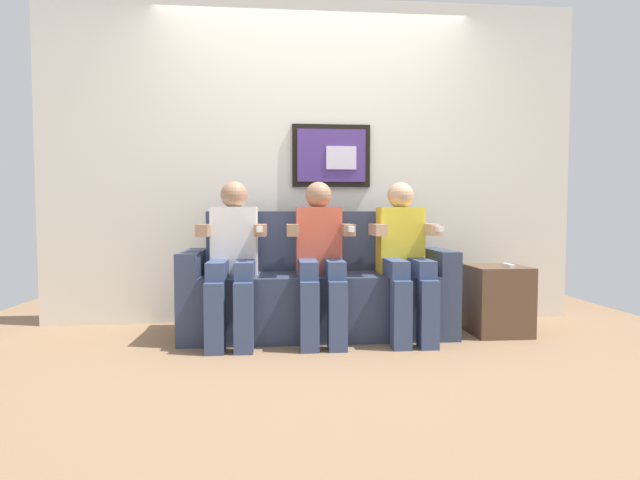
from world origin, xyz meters
name	(u,v)px	position (x,y,z in m)	size (l,w,h in m)	color
ground_plane	(322,346)	(0.00, 0.00, 0.00)	(5.62, 5.62, 0.00)	#8C6B4C
back_wall_assembly	(314,162)	(0.00, 0.76, 1.30)	(4.32, 0.10, 2.60)	silver
couch	(318,291)	(0.00, 0.33, 0.31)	(1.92, 0.58, 0.90)	#333D56
person_on_left	(233,254)	(-0.60, 0.16, 0.61)	(0.46, 0.56, 1.11)	white
person_in_middle	(320,253)	(0.00, 0.16, 0.61)	(0.46, 0.56, 1.11)	#D8593F
person_on_right	(404,253)	(0.60, 0.16, 0.61)	(0.46, 0.56, 1.11)	yellow
side_table_right	(497,300)	(1.31, 0.22, 0.25)	(0.40, 0.40, 0.50)	brown
spare_remote_on_table	(508,265)	(1.37, 0.18, 0.51)	(0.04, 0.13, 0.02)	white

